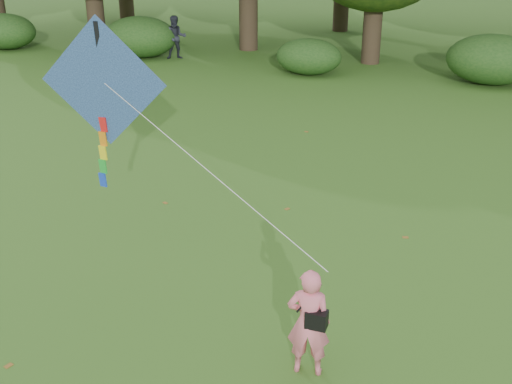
% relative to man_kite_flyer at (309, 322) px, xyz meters
% --- Properties ---
extents(ground, '(100.00, 100.00, 0.00)m').
position_rel_man_kite_flyer_xyz_m(ground, '(-0.77, 0.62, -0.84)').
color(ground, '#265114').
rests_on(ground, ground).
extents(man_kite_flyer, '(0.67, 0.50, 1.68)m').
position_rel_man_kite_flyer_xyz_m(man_kite_flyer, '(0.00, 0.00, 0.00)').
color(man_kite_flyer, '#EB6E81').
rests_on(man_kite_flyer, ground).
extents(bystander_left, '(1.15, 1.08, 1.89)m').
position_rel_man_kite_flyer_xyz_m(bystander_left, '(-11.09, 18.61, 0.10)').
color(bystander_left, '#262833').
rests_on(bystander_left, ground).
extents(crossbody_bag, '(0.43, 0.20, 0.69)m').
position_rel_man_kite_flyer_xyz_m(crossbody_bag, '(0.12, -0.03, 0.11)').
color(crossbody_bag, black).
rests_on(crossbody_bag, ground).
extents(flying_kite, '(5.38, 1.87, 3.01)m').
position_rel_man_kite_flyer_xyz_m(flying_kite, '(-4.02, 1.65, 2.65)').
color(flying_kite, '#2848AE').
rests_on(flying_kite, ground).
extents(shrub_band, '(39.15, 3.22, 1.88)m').
position_rel_man_kite_flyer_xyz_m(shrub_band, '(-1.49, 18.23, 0.01)').
color(shrub_band, '#264919').
rests_on(shrub_band, ground).
extents(fallen_leaves, '(9.35, 13.39, 0.01)m').
position_rel_man_kite_flyer_xyz_m(fallen_leaves, '(-0.40, 3.33, -0.84)').
color(fallen_leaves, brown).
rests_on(fallen_leaves, ground).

